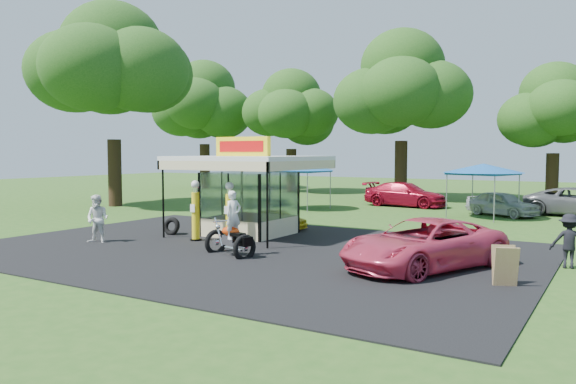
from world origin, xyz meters
name	(u,v)px	position (x,y,z in m)	size (l,w,h in m)	color
ground	(213,259)	(0.00, 0.00, 0.00)	(120.00, 120.00, 0.00)	#275019
asphalt_apron	(248,249)	(0.00, 2.00, 0.02)	(20.00, 14.00, 0.04)	black
gas_station_kiosk	(250,194)	(-2.00, 4.99, 1.78)	(5.40, 5.40, 4.18)	white
gas_pump_left	(196,212)	(-2.90, 2.54, 1.17)	(0.45, 0.45, 2.43)	black
gas_pump_right	(230,214)	(-1.43, 2.80, 1.15)	(0.45, 0.45, 2.40)	black
motorcycle	(232,230)	(0.28, 0.67, 0.91)	(2.06, 1.40, 2.33)	black
spare_tires	(172,226)	(-4.88, 3.29, 0.38)	(0.94, 0.62, 0.79)	black
a_frame_sign	(505,266)	(9.03, 0.85, 0.55)	(0.66, 0.75, 1.08)	#593819
kiosk_car	(278,219)	(-2.00, 7.20, 0.48)	(1.13, 2.82, 0.96)	yellow
pink_sedan	(424,244)	(6.51, 1.94, 0.76)	(2.54, 5.50, 1.53)	#D23959
spectator_west	(98,219)	(-5.89, 0.23, 0.95)	(0.92, 0.72, 1.89)	white
spectator_east_a	(569,241)	(10.24, 4.41, 0.83)	(1.08, 0.62, 1.67)	black
bg_car_b	(405,194)	(-0.68, 20.86, 0.79)	(2.22, 5.46, 1.58)	maroon
bg_car_c	(502,203)	(5.80, 18.31, 0.70)	(1.65, 4.09, 1.39)	#ACACB0
tent_west	(301,167)	(-5.73, 15.85, 2.64)	(4.17, 4.17, 2.92)	gray
tent_east	(483,169)	(5.09, 16.67, 2.66)	(4.21, 4.21, 2.94)	gray
oak_far_a	(204,109)	(-23.97, 28.65, 7.80)	(10.34, 10.34, 12.26)	black
oak_far_b	(291,115)	(-14.05, 28.68, 6.84)	(8.99, 8.99, 10.72)	black
oak_far_c	(402,94)	(-3.03, 26.48, 7.95)	(10.63, 10.63, 12.53)	black
oak_far_d	(554,115)	(7.13, 29.65, 6.19)	(8.16, 8.16, 9.71)	black
oak_near	(113,82)	(-17.24, 11.26, 8.15)	(11.29, 11.29, 13.00)	black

